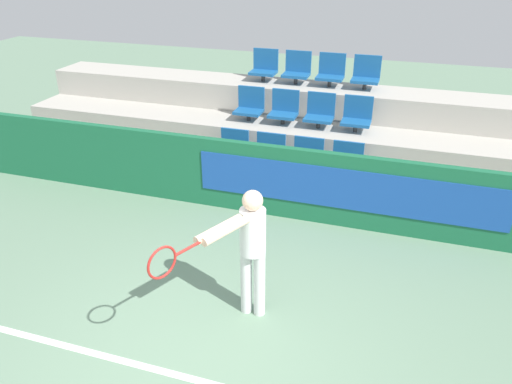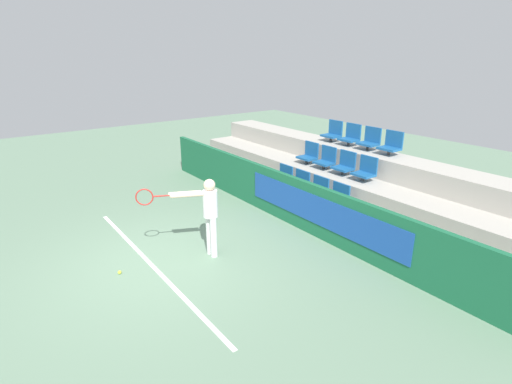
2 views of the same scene
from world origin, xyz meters
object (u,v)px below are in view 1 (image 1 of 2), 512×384
Objects in this scene: stadium_chair_2 at (307,158)px; stadium_chair_8 at (264,67)px; stadium_chair_0 at (233,149)px; stadium_chair_6 at (320,112)px; stadium_chair_9 at (297,69)px; stadium_chair_11 at (366,74)px; stadium_chair_5 at (284,109)px; stadium_chair_4 at (250,106)px; tennis_player at (248,245)px; stadium_chair_1 at (269,153)px; stadium_chair_10 at (331,72)px; stadium_chair_3 at (347,163)px; stadium_chair_7 at (357,116)px.

stadium_chair_2 is 2.37m from stadium_chair_8.
stadium_chair_2 is at bearing 0.00° from stadium_chair_0.
stadium_chair_6 is 1.18m from stadium_chair_9.
stadium_chair_9 is at bearing 180.00° from stadium_chair_11.
stadium_chair_5 is 1.00× the size of stadium_chair_9.
stadium_chair_6 is 1.00× the size of stadium_chair_11.
stadium_chair_5 is 1.18m from stadium_chair_8.
stadium_chair_11 reaches higher than stadium_chair_5.
stadium_chair_4 is 4.08m from tennis_player.
stadium_chair_0 is at bearing 180.00° from stadium_chair_2.
stadium_chair_1 is 1.00× the size of stadium_chair_5.
stadium_chair_10 is (1.25, 0.00, 0.00)m from stadium_chair_8.
stadium_chair_11 reaches higher than stadium_chair_0.
tennis_player is at bearing -89.91° from stadium_chair_2.
stadium_chair_1 is 1.00× the size of stadium_chair_3.
stadium_chair_11 is (1.25, 0.00, 0.00)m from stadium_chair_9.
tennis_player is at bearing -71.97° from stadium_chair_4.
stadium_chair_6 is at bearing 0.00° from stadium_chair_4.
stadium_chair_8 is 1.00× the size of stadium_chair_11.
stadium_chair_6 reaches higher than stadium_chair_1.
stadium_chair_9 is (0.00, 1.76, 0.97)m from stadium_chair_1.
stadium_chair_5 is at bearing -90.00° from stadium_chair_9.
stadium_chair_6 is 1.00m from stadium_chair_10.
stadium_chair_6 is (-0.63, 0.88, 0.49)m from stadium_chair_3.
stadium_chair_6 is at bearing -54.45° from stadium_chair_9.
stadium_chair_11 is (0.63, 0.88, 0.49)m from stadium_chair_6.
stadium_chair_1 is at bearing -90.00° from stadium_chair_5.
stadium_chair_6 is 1.00× the size of stadium_chair_9.
stadium_chair_1 is 1.00× the size of stadium_chair_11.
stadium_chair_5 is (0.63, 0.00, 0.00)m from stadium_chair_4.
stadium_chair_7 is 1.18m from stadium_chair_10.
stadium_chair_4 is 1.25m from stadium_chair_6.
tennis_player is (0.63, -4.75, -0.75)m from stadium_chair_9.
stadium_chair_9 and stadium_chair_10 have the same top height.
stadium_chair_0 is 2.13m from stadium_chair_7.
stadium_chair_10 is at bearing 90.00° from stadium_chair_2.
stadium_chair_10 is at bearing 70.34° from stadium_chair_1.
stadium_chair_4 is at bearing 180.00° from stadium_chair_7.
tennis_player is at bearing -89.94° from stadium_chair_10.
stadium_chair_6 is at bearing 90.00° from stadium_chair_2.
stadium_chair_9 reaches higher than stadium_chair_0.
stadium_chair_0 and stadium_chair_3 have the same top height.
stadium_chair_7 is (1.88, 0.00, 0.00)m from stadium_chair_4.
stadium_chair_5 is 1.18m from stadium_chair_10.
stadium_chair_11 is at bearing 0.00° from stadium_chair_9.
stadium_chair_3 is (1.88, 0.00, 0.00)m from stadium_chair_0.
stadium_chair_0 is 2.75m from stadium_chair_11.
stadium_chair_1 is 1.18m from stadium_chair_4.
stadium_chair_6 is at bearing 125.55° from stadium_chair_3.
stadium_chair_8 is at bearing 145.02° from stadium_chair_6.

